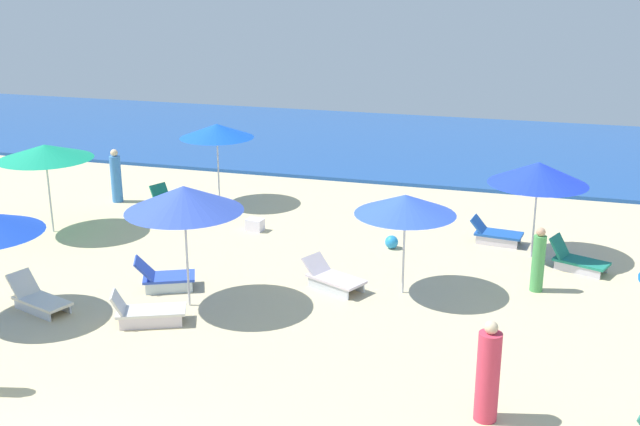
# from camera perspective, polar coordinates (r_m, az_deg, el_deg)

# --- Properties ---
(ocean) EXTENTS (60.00, 12.39, 0.12)m
(ocean) POSITION_cam_1_polar(r_m,az_deg,el_deg) (31.92, 5.20, 5.14)
(ocean) COLOR #1D4C9B
(ocean) RESTS_ON ground_plane
(umbrella_1) EXTENTS (2.49, 2.49, 2.41)m
(umbrella_1) POSITION_cam_1_polar(r_m,az_deg,el_deg) (21.81, -19.48, 4.24)
(umbrella_1) COLOR silver
(umbrella_1) RESTS_ON ground_plane
(umbrella_2) EXTENTS (2.21, 2.21, 2.44)m
(umbrella_2) POSITION_cam_1_polar(r_m,az_deg,el_deg) (23.40, -7.56, 5.98)
(umbrella_2) COLOR silver
(umbrella_2) RESTS_ON ground_plane
(lounge_chair_2_0) EXTENTS (1.51, 0.59, 0.67)m
(lounge_chair_2_0) POSITION_cam_1_polar(r_m,az_deg,el_deg) (22.56, -9.08, 0.27)
(lounge_chair_2_0) COLOR silver
(lounge_chair_2_0) RESTS_ON ground_plane
(lounge_chair_2_1) EXTENTS (1.40, 1.04, 0.67)m
(lounge_chair_2_1) POSITION_cam_1_polar(r_m,az_deg,el_deg) (23.56, -10.94, 0.91)
(lounge_chair_2_1) COLOR silver
(lounge_chair_2_1) RESTS_ON ground_plane
(umbrella_3) EXTENTS (2.19, 2.19, 2.25)m
(umbrella_3) POSITION_cam_1_polar(r_m,az_deg,el_deg) (16.68, 6.27, 0.62)
(umbrella_3) COLOR silver
(umbrella_3) RESTS_ON ground_plane
(lounge_chair_3_0) EXTENTS (1.56, 1.17, 0.64)m
(lounge_chair_3_0) POSITION_cam_1_polar(r_m,az_deg,el_deg) (17.40, 0.92, -4.75)
(lounge_chair_3_0) COLOR silver
(lounge_chair_3_0) RESTS_ON ground_plane
(umbrella_4) EXTENTS (2.44, 2.44, 2.63)m
(umbrella_4) POSITION_cam_1_polar(r_m,az_deg,el_deg) (16.08, -9.93, 1.04)
(umbrella_4) COLOR silver
(umbrella_4) RESTS_ON ground_plane
(lounge_chair_4_0) EXTENTS (1.55, 1.10, 0.70)m
(lounge_chair_4_0) POSITION_cam_1_polar(r_m,az_deg,el_deg) (16.12, -12.58, -7.05)
(lounge_chair_4_0) COLOR silver
(lounge_chair_4_0) RESTS_ON ground_plane
(lounge_chair_4_1) EXTENTS (1.45, 1.14, 0.74)m
(lounge_chair_4_1) POSITION_cam_1_polar(r_m,az_deg,el_deg) (17.71, -11.36, -4.59)
(lounge_chair_4_1) COLOR silver
(lounge_chair_4_1) RESTS_ON ground_plane
(umbrella_5) EXTENTS (2.39, 2.39, 2.41)m
(umbrella_5) POSITION_cam_1_polar(r_m,az_deg,el_deg) (19.41, 15.69, 2.82)
(umbrella_5) COLOR silver
(umbrella_5) RESTS_ON ground_plane
(lounge_chair_5_0) EXTENTS (1.47, 1.04, 0.75)m
(lounge_chair_5_0) POSITION_cam_1_polar(r_m,az_deg,el_deg) (19.42, 18.26, -3.26)
(lounge_chair_5_0) COLOR silver
(lounge_chair_5_0) RESTS_ON ground_plane
(lounge_chair_5_1) EXTENTS (1.37, 0.79, 0.65)m
(lounge_chair_5_1) POSITION_cam_1_polar(r_m,az_deg,el_deg) (20.72, 12.69, -1.47)
(lounge_chair_5_1) COLOR silver
(lounge_chair_5_1) RESTS_ON ground_plane
(lounge_chair_8_0) EXTENTS (1.58, 1.01, 0.71)m
(lounge_chair_8_0) POSITION_cam_1_polar(r_m,az_deg,el_deg) (17.41, -19.92, -5.90)
(lounge_chair_8_0) COLOR silver
(lounge_chair_8_0) RESTS_ON ground_plane
(beachgoer_1) EXTENTS (0.48, 0.48, 1.71)m
(beachgoer_1) POSITION_cam_1_polar(r_m,az_deg,el_deg) (12.67, 12.18, -11.48)
(beachgoer_1) COLOR #D43851
(beachgoer_1) RESTS_ON ground_plane
(beachgoer_3) EXTENTS (0.36, 0.36, 1.47)m
(beachgoer_3) POSITION_cam_1_polar(r_m,az_deg,el_deg) (17.78, 15.68, -3.41)
(beachgoer_3) COLOR #4BA153
(beachgoer_3) RESTS_ON ground_plane
(beachgoer_5) EXTENTS (0.42, 0.42, 1.64)m
(beachgoer_5) POSITION_cam_1_polar(r_m,az_deg,el_deg) (24.50, -14.70, 2.55)
(beachgoer_5) COLOR #3F7FCC
(beachgoer_5) RESTS_ON ground_plane
(cooler_box_0) EXTENTS (0.49, 0.38, 0.33)m
(cooler_box_0) POSITION_cam_1_polar(r_m,az_deg,el_deg) (21.28, -4.78, -0.87)
(cooler_box_0) COLOR white
(cooler_box_0) RESTS_ON ground_plane
(beach_ball_1) EXTENTS (0.34, 0.34, 0.34)m
(beach_ball_1) POSITION_cam_1_polar(r_m,az_deg,el_deg) (19.95, 5.26, -2.13)
(beach_ball_1) COLOR #268FD1
(beach_ball_1) RESTS_ON ground_plane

